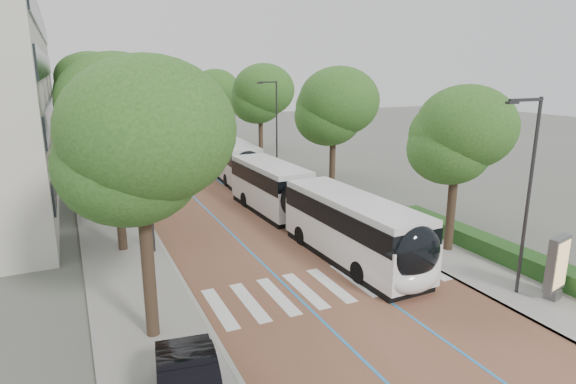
{
  "coord_description": "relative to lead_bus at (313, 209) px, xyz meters",
  "views": [
    {
      "loc": [
        -9.53,
        -15.66,
        9.16
      ],
      "look_at": [
        1.43,
        8.08,
        2.4
      ],
      "focal_mm": 30.0,
      "sensor_mm": 36.0,
      "label": 1
    }
  ],
  "objects": [
    {
      "name": "ground",
      "position": [
        -2.38,
        -6.86,
        -1.63
      ],
      "size": [
        160.0,
        160.0,
        0.0
      ],
      "primitive_type": "plane",
      "color": "#51544C",
      "rests_on": "ground"
    },
    {
      "name": "road",
      "position": [
        -2.38,
        33.14,
        -1.62
      ],
      "size": [
        11.0,
        140.0,
        0.02
      ],
      "primitive_type": "cube",
      "color": "brown",
      "rests_on": "ground"
    },
    {
      "name": "sidewalk_left",
      "position": [
        -9.88,
        33.14,
        -1.57
      ],
      "size": [
        4.0,
        140.0,
        0.12
      ],
      "primitive_type": "cube",
      "color": "gray",
      "rests_on": "ground"
    },
    {
      "name": "sidewalk_right",
      "position": [
        5.12,
        33.14,
        -1.57
      ],
      "size": [
        4.0,
        140.0,
        0.12
      ],
      "primitive_type": "cube",
      "color": "gray",
      "rests_on": "ground"
    },
    {
      "name": "kerb_left",
      "position": [
        -7.98,
        33.14,
        -1.57
      ],
      "size": [
        0.2,
        140.0,
        0.14
      ],
      "primitive_type": "cube",
      "color": "gray",
      "rests_on": "ground"
    },
    {
      "name": "kerb_right",
      "position": [
        3.22,
        33.14,
        -1.57
      ],
      "size": [
        0.2,
        140.0,
        0.14
      ],
      "primitive_type": "cube",
      "color": "gray",
      "rests_on": "ground"
    },
    {
      "name": "zebra_crossing",
      "position": [
        -2.18,
        -5.86,
        -1.6
      ],
      "size": [
        10.55,
        3.6,
        0.01
      ],
      "color": "silver",
      "rests_on": "ground"
    },
    {
      "name": "lane_line_left",
      "position": [
        -3.98,
        33.14,
        -1.6
      ],
      "size": [
        0.12,
        126.0,
        0.01
      ],
      "primitive_type": "cube",
      "color": "#267ABE",
      "rests_on": "road"
    },
    {
      "name": "lane_line_right",
      "position": [
        -0.78,
        33.14,
        -1.6
      ],
      "size": [
        0.12,
        126.0,
        0.01
      ],
      "primitive_type": "cube",
      "color": "#267ABE",
      "rests_on": "road"
    },
    {
      "name": "hedge",
      "position": [
        6.72,
        -6.86,
        -1.11
      ],
      "size": [
        1.2,
        14.0,
        0.8
      ],
      "primitive_type": "cube",
      "color": "#1A4919",
      "rests_on": "sidewalk_right"
    },
    {
      "name": "streetlight_near",
      "position": [
        4.24,
        -9.86,
        3.19
      ],
      "size": [
        1.82,
        0.2,
        8.0
      ],
      "color": "#2C2B2E",
      "rests_on": "sidewalk_right"
    },
    {
      "name": "streetlight_far",
      "position": [
        4.24,
        15.14,
        3.19
      ],
      "size": [
        1.82,
        0.2,
        8.0
      ],
      "color": "#2C2B2E",
      "rests_on": "sidewalk_right"
    },
    {
      "name": "lamp_post_left",
      "position": [
        -8.48,
        1.14,
        2.49
      ],
      "size": [
        0.14,
        0.14,
        8.0
      ],
      "primitive_type": "cylinder",
      "color": "#2C2B2E",
      "rests_on": "sidewalk_left"
    },
    {
      "name": "trees_left",
      "position": [
        -9.88,
        20.38,
        5.46
      ],
      "size": [
        6.13,
        60.83,
        10.09
      ],
      "color": "black",
      "rests_on": "ground"
    },
    {
      "name": "trees_right",
      "position": [
        5.32,
        17.96,
        4.55
      ],
      "size": [
        5.89,
        47.33,
        9.03
      ],
      "color": "black",
      "rests_on": "ground"
    },
    {
      "name": "lead_bus",
      "position": [
        0.0,
        0.0,
        0.0
      ],
      "size": [
        3.14,
        18.47,
        3.2
      ],
      "rotation": [
        0.0,
        0.0,
        0.03
      ],
      "color": "black",
      "rests_on": "ground"
    },
    {
      "name": "bus_queued_0",
      "position": [
        0.58,
        16.49,
        -0.0
      ],
      "size": [
        3.16,
        12.51,
        3.2
      ],
      "rotation": [
        0.0,
        0.0,
        -0.05
      ],
      "color": "silver",
      "rests_on": "ground"
    },
    {
      "name": "bus_queued_1",
      "position": [
        0.23,
        28.34,
        -0.0
      ],
      "size": [
        2.74,
        12.44,
        3.2
      ],
      "rotation": [
        0.0,
        0.0,
        -0.02
      ],
      "color": "silver",
      "rests_on": "ground"
    },
    {
      "name": "bus_queued_2",
      "position": [
        0.32,
        41.48,
        -0.0
      ],
      "size": [
        2.78,
        12.45,
        3.2
      ],
      "rotation": [
        0.0,
        0.0,
        0.02
      ],
      "color": "silver",
      "rests_on": "ground"
    },
    {
      "name": "bus_queued_3",
      "position": [
        0.44,
        55.13,
        -0.0
      ],
      "size": [
        2.66,
        12.42,
        3.2
      ],
      "rotation": [
        0.0,
        0.0,
        0.01
      ],
      "color": "silver",
      "rests_on": "ground"
    },
    {
      "name": "ad_panel",
      "position": [
        5.24,
        -10.88,
        -0.13
      ],
      "size": [
        1.31,
        0.64,
        2.63
      ],
      "rotation": [
        0.0,
        0.0,
        0.24
      ],
      "color": "#59595B",
      "rests_on": "sidewalk_right"
    }
  ]
}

